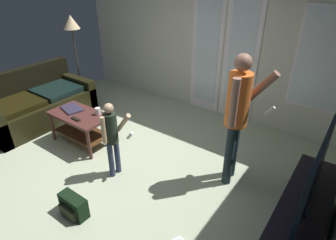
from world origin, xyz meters
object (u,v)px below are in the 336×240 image
(person_child, at_px, (112,134))
(floor_lamp, at_px, (72,27))
(person_adult, at_px, (238,111))
(laptop_closed, at_px, (72,109))
(tv_remote_black, at_px, (76,119))
(backpack, at_px, (73,206))
(cup_near_edge, at_px, (98,111))
(flat_screen_tv, at_px, (316,173))
(tv_stand, at_px, (300,220))
(coffee_table, at_px, (80,122))
(leather_couch, at_px, (37,105))

(person_child, height_order, floor_lamp, floor_lamp)
(person_adult, distance_m, laptop_closed, 2.57)
(person_adult, relative_size, tv_remote_black, 9.86)
(person_child, bearing_deg, laptop_closed, 166.66)
(backpack, bearing_deg, floor_lamp, 139.62)
(person_child, distance_m, cup_near_edge, 0.84)
(backpack, bearing_deg, person_child, 99.24)
(backpack, bearing_deg, flat_screen_tv, 29.00)
(tv_stand, height_order, laptop_closed, laptop_closed)
(tv_stand, relative_size, backpack, 4.71)
(laptop_closed, xyz_separation_m, cup_near_edge, (0.46, 0.12, 0.04))
(person_adult, bearing_deg, person_child, -147.64)
(flat_screen_tv, height_order, cup_near_edge, flat_screen_tv)
(backpack, distance_m, laptop_closed, 1.74)
(person_adult, height_order, floor_lamp, person_adult)
(coffee_table, height_order, tv_remote_black, tv_remote_black)
(leather_couch, relative_size, cup_near_edge, 17.16)
(coffee_table, bearing_deg, cup_near_edge, 32.72)
(cup_near_edge, relative_size, tv_remote_black, 0.63)
(person_adult, xyz_separation_m, person_child, (-1.28, -0.81, -0.37))
(cup_near_edge, bearing_deg, person_child, -29.13)
(flat_screen_tv, distance_m, laptop_closed, 3.44)
(flat_screen_tv, relative_size, person_adult, 0.71)
(laptop_closed, bearing_deg, floor_lamp, 152.88)
(floor_lamp, relative_size, tv_remote_black, 9.74)
(tv_stand, xyz_separation_m, floor_lamp, (-4.78, 1.10, 1.19))
(person_adult, xyz_separation_m, tv_remote_black, (-2.15, -0.71, -0.48))
(person_adult, height_order, backpack, person_adult)
(flat_screen_tv, distance_m, floor_lamp, 4.94)
(coffee_table, height_order, floor_lamp, floor_lamp)
(flat_screen_tv, relative_size, tv_remote_black, 6.98)
(person_adult, bearing_deg, cup_near_edge, -168.59)
(leather_couch, height_order, flat_screen_tv, flat_screen_tv)
(leather_couch, xyz_separation_m, person_adult, (3.49, 0.54, 0.70))
(leather_couch, relative_size, person_child, 1.77)
(tv_remote_black, bearing_deg, leather_couch, 174.56)
(person_child, bearing_deg, coffee_table, 165.85)
(tv_remote_black, bearing_deg, person_child, -4.99)
(tv_stand, relative_size, person_child, 1.59)
(coffee_table, xyz_separation_m, tv_stand, (3.22, 0.13, -0.14))
(floor_lamp, bearing_deg, coffee_table, -38.36)
(tv_stand, bearing_deg, cup_near_edge, 179.51)
(coffee_table, distance_m, backpack, 1.53)
(laptop_closed, distance_m, tv_remote_black, 0.37)
(floor_lamp, height_order, tv_remote_black, floor_lamp)
(leather_couch, height_order, laptop_closed, leather_couch)
(coffee_table, bearing_deg, floor_lamp, 141.64)
(coffee_table, relative_size, cup_near_edge, 8.79)
(floor_lamp, bearing_deg, tv_remote_black, -39.55)
(person_adult, distance_m, floor_lamp, 3.90)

